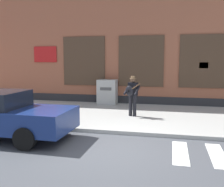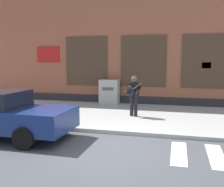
# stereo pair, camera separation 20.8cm
# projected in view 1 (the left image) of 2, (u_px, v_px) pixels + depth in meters

# --- Properties ---
(ground_plane) EXTENTS (160.00, 160.00, 0.00)m
(ground_plane) POSITION_uv_depth(u_px,v_px,m) (111.00, 149.00, 7.49)
(ground_plane) COLOR #424449
(sidewalk) EXTENTS (28.00, 5.64, 0.13)m
(sidewalk) POSITION_uv_depth(u_px,v_px,m) (133.00, 116.00, 11.57)
(sidewalk) COLOR #9E9E99
(sidewalk) RESTS_ON ground
(building_backdrop) EXTENTS (28.00, 4.06, 9.11)m
(building_backdrop) POSITION_uv_depth(u_px,v_px,m) (145.00, 26.00, 15.65)
(building_backdrop) COLOR #99563D
(building_backdrop) RESTS_ON ground
(red_car) EXTENTS (4.61, 2.01, 1.53)m
(red_car) POSITION_uv_depth(u_px,v_px,m) (1.00, 115.00, 8.43)
(red_car) COLOR navy
(red_car) RESTS_ON ground
(busker) EXTENTS (0.72, 0.64, 1.70)m
(busker) POSITION_uv_depth(u_px,v_px,m) (132.00, 93.00, 11.07)
(busker) COLOR black
(busker) RESTS_ON sidewalk
(utility_box) EXTENTS (1.03, 0.67, 1.32)m
(utility_box) POSITION_uv_depth(u_px,v_px,m) (107.00, 92.00, 14.15)
(utility_box) COLOR #ADADA8
(utility_box) RESTS_ON sidewalk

